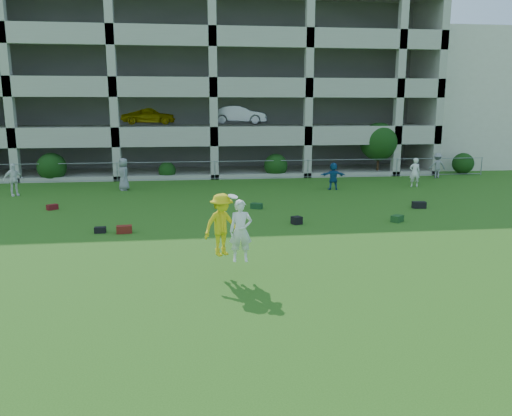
{
  "coord_description": "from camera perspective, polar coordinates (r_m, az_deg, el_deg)",
  "views": [
    {
      "loc": [
        -1.39,
        -12.34,
        4.57
      ],
      "look_at": [
        0.57,
        3.0,
        1.4
      ],
      "focal_mm": 35.0,
      "sensor_mm": 36.0,
      "label": 1
    }
  ],
  "objects": [
    {
      "name": "bystander_e",
      "position": [
        30.07,
        17.68,
        3.9
      ],
      "size": [
        0.65,
        0.47,
        1.67
      ],
      "primitive_type": "imported",
      "rotation": [
        0.0,
        0.0,
        3.03
      ],
      "color": "white",
      "rests_on": "ground"
    },
    {
      "name": "bag_green_g",
      "position": [
        22.61,
        0.05,
        0.24
      ],
      "size": [
        0.58,
        0.5,
        0.25
      ],
      "primitive_type": "cube",
      "rotation": [
        0.0,
        0.0,
        -0.5
      ],
      "color": "#143917",
      "rests_on": "ground"
    },
    {
      "name": "ground",
      "position": [
        13.23,
        -0.82,
        -8.62
      ],
      "size": [
        100.0,
        100.0,
        0.0
      ],
      "primitive_type": "plane",
      "color": "#235114",
      "rests_on": "ground"
    },
    {
      "name": "bag_green_c",
      "position": [
        20.84,
        15.83,
        -1.17
      ],
      "size": [
        0.61,
        0.59,
        0.26
      ],
      "primitive_type": "cube",
      "rotation": [
        0.0,
        0.0,
        0.73
      ],
      "color": "#163C19",
      "rests_on": "ground"
    },
    {
      "name": "bystander_c",
      "position": [
        28.44,
        -14.89,
        3.76
      ],
      "size": [
        0.8,
        1.0,
        1.78
      ],
      "primitive_type": "imported",
      "rotation": [
        0.0,
        0.0,
        -1.26
      ],
      "color": "gray",
      "rests_on": "ground"
    },
    {
      "name": "crate_d",
      "position": [
        19.72,
        4.67,
        -1.41
      ],
      "size": [
        0.46,
        0.46,
        0.3
      ],
      "primitive_type": "cube",
      "rotation": [
        0.0,
        0.0,
        0.4
      ],
      "color": "black",
      "rests_on": "ground"
    },
    {
      "name": "parking_garage",
      "position": [
        40.09,
        -5.47,
        13.59
      ],
      "size": [
        30.0,
        14.0,
        12.0
      ],
      "color": "#9E998C",
      "rests_on": "ground"
    },
    {
      "name": "bystander_b",
      "position": [
        28.61,
        -26.0,
        2.92
      ],
      "size": [
        1.05,
        0.88,
        1.68
      ],
      "primitive_type": "imported",
      "rotation": [
        0.0,
        0.0,
        0.58
      ],
      "color": "white",
      "rests_on": "ground"
    },
    {
      "name": "bag_red_f",
      "position": [
        24.17,
        -22.26,
        0.1
      ],
      "size": [
        0.52,
        0.5,
        0.24
      ],
      "primitive_type": "cube",
      "rotation": [
        0.0,
        0.0,
        0.71
      ],
      "color": "#500D15",
      "rests_on": "ground"
    },
    {
      "name": "fence",
      "position": [
        31.62,
        -4.74,
        4.35
      ],
      "size": [
        36.06,
        0.06,
        1.2
      ],
      "color": "gray",
      "rests_on": "ground"
    },
    {
      "name": "shrub_row",
      "position": [
        32.74,
        3.28,
        6.2
      ],
      "size": [
        34.38,
        2.52,
        3.5
      ],
      "color": "#163D11",
      "rests_on": "ground"
    },
    {
      "name": "bag_red_a",
      "position": [
        18.89,
        -14.82,
        -2.37
      ],
      "size": [
        0.58,
        0.36,
        0.28
      ],
      "primitive_type": "cube",
      "rotation": [
        0.0,
        0.0,
        0.11
      ],
      "color": "#5E1012",
      "rests_on": "ground"
    },
    {
      "name": "frisbee_contest",
      "position": [
        13.48,
        -3.39,
        -2.1
      ],
      "size": [
        1.43,
        1.14,
        1.8
      ],
      "color": "yellow",
      "rests_on": "ground"
    },
    {
      "name": "stucco_building",
      "position": [
        47.14,
        24.34,
        11.1
      ],
      "size": [
        16.0,
        14.0,
        10.0
      ],
      "primitive_type": "cube",
      "color": "beige",
      "rests_on": "ground"
    },
    {
      "name": "bystander_d",
      "position": [
        28.05,
        8.82,
        3.62
      ],
      "size": [
        1.43,
        0.54,
        1.51
      ],
      "primitive_type": "imported",
      "rotation": [
        0.0,
        0.0,
        3.07
      ],
      "color": "#1D4E85",
      "rests_on": "ground"
    },
    {
      "name": "bystander_f",
      "position": [
        34.36,
        20.0,
        4.58
      ],
      "size": [
        1.12,
        0.77,
        1.6
      ],
      "primitive_type": "imported",
      "rotation": [
        0.0,
        0.0,
        2.95
      ],
      "color": "gray",
      "rests_on": "ground"
    },
    {
      "name": "bag_black_b",
      "position": [
        19.17,
        -17.38,
        -2.41
      ],
      "size": [
        0.4,
        0.25,
        0.22
      ],
      "primitive_type": "cube",
      "rotation": [
        0.0,
        0.0,
        -0.0
      ],
      "color": "black",
      "rests_on": "ground"
    },
    {
      "name": "bag_black_e",
      "position": [
        23.89,
        18.13,
        0.34
      ],
      "size": [
        0.64,
        0.39,
        0.3
      ],
      "primitive_type": "cube",
      "rotation": [
        0.0,
        0.0,
        -0.15
      ],
      "color": "black",
      "rests_on": "ground"
    }
  ]
}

